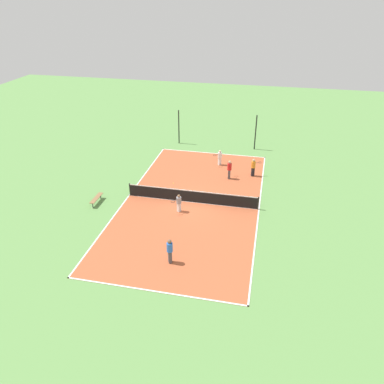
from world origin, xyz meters
The scene contains 15 objects.
ground_plane centered at (0.00, 0.00, 0.00)m, with size 80.00×80.00×0.00m, color #60934C.
court_surface centered at (0.00, 0.00, 0.01)m, with size 10.32×19.75×0.02m.
tennis_net centered at (0.00, 0.00, 0.55)m, with size 10.12×0.10×1.05m.
bench centered at (-7.12, -1.63, 0.39)m, with size 0.36×1.71×0.45m.
player_coach_red centered at (2.27, 4.59, 0.99)m, with size 0.46×0.97×1.68m.
player_baseline_gray centered at (-0.65, -1.54, 0.81)m, with size 0.78×0.96×1.40m.
player_near_blue centered at (0.23, -7.29, 0.97)m, with size 0.49×0.49×1.66m.
player_center_orange centered at (4.24, 5.55, 0.94)m, with size 0.98×0.70×1.60m.
player_near_white centered at (1.05, 7.23, 0.84)m, with size 0.89×0.90×1.45m.
tennis_ball_near_net centered at (-2.17, 2.66, 0.06)m, with size 0.07×0.07×0.07m, color #CCE033.
tennis_ball_far_baseline centered at (3.99, 8.87, 0.06)m, with size 0.07×0.07×0.07m, color #CCE033.
tennis_ball_left_sideline centered at (1.84, 8.32, 0.06)m, with size 0.07×0.07×0.07m, color #CCE033.
tennis_ball_right_alley centered at (4.19, 8.66, 0.06)m, with size 0.07×0.07×0.07m, color #CCE033.
fence_post_back_left centered at (-3.95, 11.81, 1.78)m, with size 0.12×0.12×3.56m.
fence_post_back_right centered at (3.95, 11.81, 1.78)m, with size 0.12×0.12×3.56m.
Camera 1 is at (5.25, -24.28, 14.60)m, focal length 35.00 mm.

